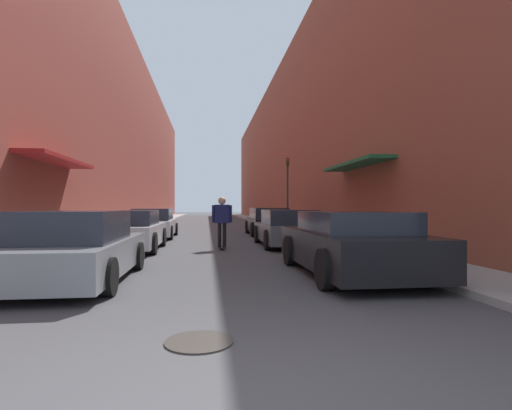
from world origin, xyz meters
TOP-DOWN VIEW (x-y plane):
  - ground at (0.00, 25.67)m, footprint 141.20×141.20m
  - curb_strip_left at (-4.60, 32.09)m, footprint 1.80×64.18m
  - curb_strip_right at (4.60, 32.09)m, footprint 1.80×64.18m
  - building_row_left at (-7.50, 32.09)m, footprint 4.90×64.18m
  - building_row_right at (7.50, 32.09)m, footprint 4.90×64.18m
  - parked_car_left_0 at (-2.59, 5.01)m, footprint 1.91×4.21m
  - parked_car_left_1 at (-2.65, 10.26)m, footprint 1.99×3.98m
  - parked_car_left_2 at (-2.56, 15.46)m, footprint 1.88×4.40m
  - parked_car_right_0 at (2.65, 5.15)m, footprint 2.08×4.56m
  - parked_car_right_1 at (2.59, 11.11)m, footprint 2.01×4.27m
  - parked_car_right_2 at (2.73, 16.56)m, footprint 1.95×4.12m
  - skateboarder at (0.25, 10.27)m, footprint 0.65×0.78m
  - manhole_cover at (-0.30, 1.50)m, footprint 0.70×0.70m
  - traffic_light at (4.16, 18.85)m, footprint 0.16×0.22m

SIDE VIEW (x-z plane):
  - ground at x=0.00m, z-range 0.00..0.00m
  - manhole_cover at x=-0.30m, z-range 0.00..0.02m
  - curb_strip_left at x=-4.60m, z-range 0.00..0.12m
  - curb_strip_right at x=4.60m, z-range 0.00..0.12m
  - parked_car_right_1 at x=2.59m, z-range -0.02..1.25m
  - parked_car_left_1 at x=-2.65m, z-range -0.02..1.25m
  - parked_car_left_2 at x=-2.56m, z-range -0.03..1.26m
  - parked_car_left_0 at x=-2.59m, z-range -0.03..1.27m
  - parked_car_right_2 at x=2.73m, z-range -0.03..1.29m
  - parked_car_right_0 at x=2.65m, z-range 0.00..1.28m
  - skateboarder at x=0.25m, z-range 0.19..1.89m
  - traffic_light at x=4.16m, z-range 0.55..4.46m
  - building_row_right at x=7.50m, z-range 0.00..12.70m
  - building_row_left at x=-7.50m, z-range 0.00..13.76m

